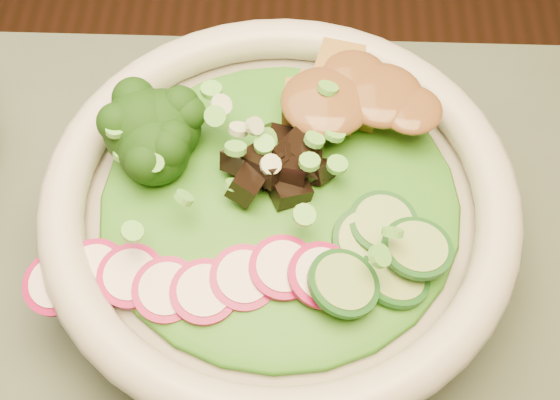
# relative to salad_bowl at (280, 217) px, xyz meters

# --- Properties ---
(salad_bowl) EXTENTS (0.30, 0.30, 0.08)m
(salad_bowl) POSITION_rel_salad_bowl_xyz_m (0.00, 0.00, 0.00)
(salad_bowl) COLOR beige
(salad_bowl) RESTS_ON dining_table
(lettuce_bed) EXTENTS (0.23, 0.23, 0.03)m
(lettuce_bed) POSITION_rel_salad_bowl_xyz_m (0.00, 0.00, 0.02)
(lettuce_bed) COLOR #296A16
(lettuce_bed) RESTS_ON salad_bowl
(broccoli_florets) EXTENTS (0.10, 0.08, 0.05)m
(broccoli_florets) POSITION_rel_salad_bowl_xyz_m (-0.06, 0.04, 0.04)
(broccoli_florets) COLOR black
(broccoli_florets) RESTS_ON salad_bowl
(radish_slices) EXTENTS (0.13, 0.05, 0.02)m
(radish_slices) POSITION_rel_salad_bowl_xyz_m (-0.04, -0.06, 0.03)
(radish_slices) COLOR #960B45
(radish_slices) RESTS_ON salad_bowl
(cucumber_slices) EXTENTS (0.08, 0.08, 0.04)m
(cucumber_slices) POSITION_rel_salad_bowl_xyz_m (0.06, -0.04, 0.04)
(cucumber_slices) COLOR #92B665
(cucumber_slices) RESTS_ON salad_bowl
(mushroom_heap) EXTENTS (0.08, 0.08, 0.04)m
(mushroom_heap) POSITION_rel_salad_bowl_xyz_m (0.01, 0.01, 0.04)
(mushroom_heap) COLOR black
(mushroom_heap) RESTS_ON salad_bowl
(tofu_cubes) EXTENTS (0.11, 0.07, 0.04)m
(tofu_cubes) POSITION_rel_salad_bowl_xyz_m (0.04, 0.06, 0.04)
(tofu_cubes) COLOR olive
(tofu_cubes) RESTS_ON salad_bowl
(peanut_sauce) EXTENTS (0.08, 0.06, 0.02)m
(peanut_sauce) POSITION_rel_salad_bowl_xyz_m (0.04, 0.06, 0.05)
(peanut_sauce) COLOR brown
(peanut_sauce) RESTS_ON tofu_cubes
(scallion_garnish) EXTENTS (0.22, 0.22, 0.03)m
(scallion_garnish) POSITION_rel_salad_bowl_xyz_m (-0.00, 0.00, 0.05)
(scallion_garnish) COLOR #5FBF43
(scallion_garnish) RESTS_ON salad_bowl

